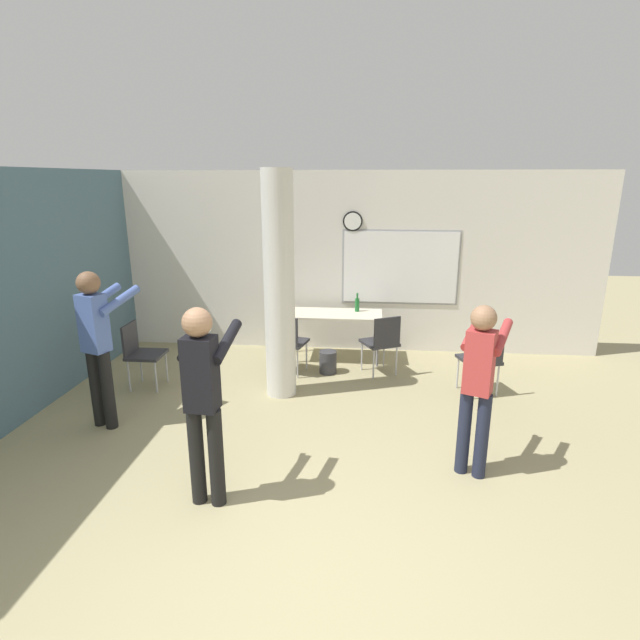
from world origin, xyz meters
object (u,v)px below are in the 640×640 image
folding_table (332,317)px  chair_by_left_wall (141,350)px  chair_mid_room (482,357)px  person_playing_side (479,378)px  person_playing_front (203,392)px  bottle_on_table (357,304)px  person_watching_back (98,338)px  chair_table_left (288,340)px  chair_table_right (382,340)px

folding_table → chair_by_left_wall: chair_by_left_wall is taller
chair_mid_room → person_playing_side: 1.92m
folding_table → person_playing_side: 3.32m
chair_by_left_wall → person_playing_front: (1.63, -2.30, 0.51)m
bottle_on_table → person_watching_back: bearing=-137.5°
chair_mid_room → chair_table_left: size_ratio=1.00×
chair_table_left → person_watching_back: 2.52m
chair_table_left → person_watching_back: bearing=-136.6°
chair_mid_room → chair_by_left_wall: (-4.40, -0.16, 0.00)m
bottle_on_table → person_watching_back: size_ratio=0.16×
bottle_on_table → chair_table_left: (-0.94, -0.80, -0.33)m
bottle_on_table → person_playing_side: (1.16, -3.07, 0.12)m
folding_table → chair_mid_room: bearing=-29.6°
person_playing_front → person_playing_side: size_ratio=1.06×
person_playing_front → person_playing_side: person_playing_front is taller
chair_by_left_wall → person_playing_side: person_playing_side is taller
chair_table_left → chair_table_right: bearing=4.9°
chair_mid_room → chair_table_left: bearing=169.8°
bottle_on_table → chair_by_left_wall: bearing=-152.9°
bottle_on_table → person_playing_side: bearing=-69.3°
bottle_on_table → chair_mid_room: 2.07m
chair_table_left → person_playing_front: size_ratio=0.50×
chair_table_right → person_playing_front: (-1.53, -3.03, 0.51)m
folding_table → chair_by_left_wall: (-2.42, -1.29, -0.17)m
chair_mid_room → person_watching_back: size_ratio=0.50×
person_watching_back → chair_mid_room: bearing=15.9°
chair_table_left → person_playing_front: (-0.22, -2.92, 0.51)m
person_playing_side → chair_mid_room: bearing=76.0°
chair_mid_room → person_playing_side: (-0.45, -1.81, 0.45)m
chair_by_left_wall → chair_table_right: bearing=13.1°
chair_by_left_wall → person_playing_front: size_ratio=0.50×
chair_table_left → person_playing_front: person_playing_front is taller
person_playing_front → person_watching_back: bearing=142.0°
chair_table_right → person_watching_back: size_ratio=0.50×
chair_table_right → person_playing_front: size_ratio=0.50×
folding_table → person_playing_front: bearing=-102.5°
chair_mid_room → chair_table_left: 2.59m
person_watching_back → person_playing_front: 1.99m
chair_table_left → folding_table: bearing=49.2°
chair_mid_room → person_watching_back: (-4.34, -1.24, 0.52)m
person_watching_back → person_playing_front: person_watching_back is taller
bottle_on_table → person_playing_front: (-1.16, -3.72, 0.18)m
chair_table_left → person_playing_front: bearing=-94.3°
chair_mid_room → person_playing_front: (-2.77, -2.46, 0.51)m
chair_table_left → chair_by_left_wall: (-1.85, -0.62, 0.00)m
person_watching_back → person_playing_side: size_ratio=1.07×
chair_by_left_wall → person_watching_back: size_ratio=0.50×
bottle_on_table → chair_table_left: bearing=-139.4°
chair_table_right → person_playing_side: person_playing_side is taller
chair_by_left_wall → person_playing_side: bearing=-22.7°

